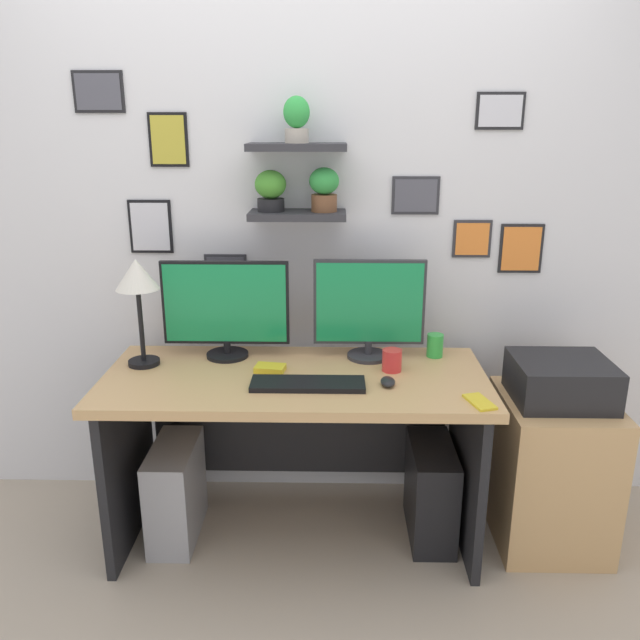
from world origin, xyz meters
name	(u,v)px	position (x,y,z in m)	size (l,w,h in m)	color
ground_plane	(297,535)	(0.00, 0.00, 0.00)	(8.00, 8.00, 0.00)	tan
back_wall_assembly	(299,209)	(0.00, 0.44, 1.35)	(4.40, 0.24, 2.70)	silver
desk	(296,418)	(0.00, 0.05, 0.54)	(1.54, 0.68, 0.75)	tan
monitor_left	(226,308)	(-0.30, 0.22, 0.97)	(0.54, 0.18, 0.42)	black
monitor_right	(369,308)	(0.30, 0.22, 0.97)	(0.47, 0.18, 0.43)	#2D2D33
keyboard	(308,384)	(0.06, -0.11, 0.76)	(0.44, 0.14, 0.02)	black
computer_mouse	(388,382)	(0.36, -0.09, 0.77)	(0.06, 0.09, 0.03)	black
desk_lamp	(137,283)	(-0.64, 0.11, 1.10)	(0.18, 0.18, 0.45)	black
cell_phone	(480,402)	(0.68, -0.25, 0.76)	(0.07, 0.14, 0.01)	yellow
coffee_mug	(392,360)	(0.39, 0.06, 0.80)	(0.08, 0.08, 0.09)	red
pen_cup	(435,345)	(0.59, 0.23, 0.80)	(0.07, 0.07, 0.10)	green
scissors_tray	(270,368)	(-0.10, 0.04, 0.76)	(0.12, 0.08, 0.02)	yellow
drawer_cabinet	(550,469)	(1.07, 0.02, 0.32)	(0.44, 0.50, 0.64)	tan
printer	(561,380)	(1.07, 0.02, 0.73)	(0.38, 0.34, 0.17)	black
computer_tower_left	(176,491)	(-0.52, 0.00, 0.21)	(0.18, 0.40, 0.42)	#99999E
computer_tower_right	(431,491)	(0.58, 0.03, 0.21)	(0.18, 0.40, 0.42)	black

